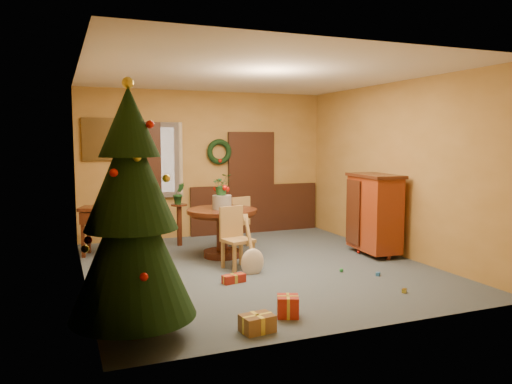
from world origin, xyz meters
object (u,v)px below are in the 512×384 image
chair_near (235,235)px  christmas_tree (131,217)px  dining_table (222,223)px  sideboard (374,212)px  writing_desk (109,219)px

chair_near → christmas_tree: size_ratio=0.37×
dining_table → sideboard: bearing=-18.0°
dining_table → christmas_tree: 3.54m
writing_desk → christmas_tree: bearing=-92.1°
dining_table → writing_desk: (-1.72, 0.82, 0.06)m
dining_table → chair_near: (-0.04, -0.76, -0.06)m
christmas_tree → writing_desk: 3.80m
dining_table → writing_desk: 1.91m
christmas_tree → writing_desk: size_ratio=2.46×
chair_near → writing_desk: size_ratio=0.91×
writing_desk → sideboard: (4.16, -1.61, 0.11)m
dining_table → writing_desk: bearing=154.7°
writing_desk → sideboard: bearing=-21.1°
christmas_tree → sideboard: christmas_tree is taller
dining_table → christmas_tree: bearing=-122.3°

